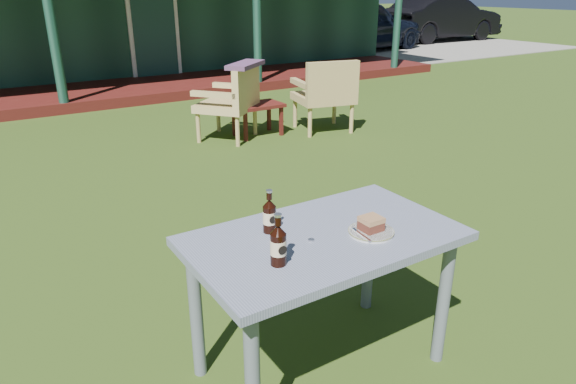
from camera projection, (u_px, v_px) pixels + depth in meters
ground at (194, 240)px, 3.78m from camera, size 80.00×80.00×0.00m
gravel_strip at (406, 47)px, 15.66m from camera, size 9.00×6.00×0.02m
car_near at (359, 25)px, 14.45m from camera, size 4.46×2.42×1.44m
car_far at (442, 19)px, 17.15m from camera, size 4.38×1.56×1.44m
cafe_table at (324, 255)px, 2.30m from camera, size 1.20×0.70×0.72m
plate at (371, 232)px, 2.27m from camera, size 0.20×0.20×0.01m
cake_slice at (371, 223)px, 2.26m from camera, size 0.09×0.09×0.06m
fork at (361, 235)px, 2.23m from camera, size 0.03×0.14×0.00m
cola_bottle_near at (269, 215)px, 2.26m from camera, size 0.06×0.06×0.20m
cola_bottle_far at (278, 245)px, 1.99m from camera, size 0.06×0.07×0.22m
bottle_cap at (311, 240)px, 2.20m from camera, size 0.03×0.03×0.01m
armchair_left at (233, 99)px, 6.09m from camera, size 0.88×0.88×0.87m
armchair_right at (326, 92)px, 6.40m from camera, size 0.79×0.76×0.91m
floral_throw at (246, 65)px, 5.89m from camera, size 0.65×0.59×0.05m
side_table at (257, 108)px, 6.30m from camera, size 0.60×0.40×0.40m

